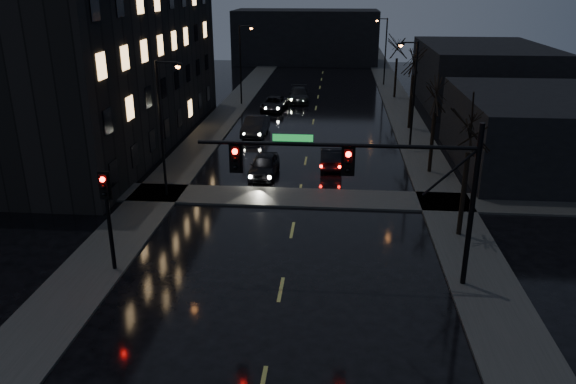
% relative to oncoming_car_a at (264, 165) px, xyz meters
% --- Properties ---
extents(sidewalk_left, '(3.00, 140.00, 0.12)m').
position_rel_oncoming_car_a_xyz_m(sidewalk_left, '(-5.96, 12.51, -0.66)').
color(sidewalk_left, '#2D2D2B').
rests_on(sidewalk_left, ground).
extents(sidewalk_right, '(3.00, 140.00, 0.12)m').
position_rel_oncoming_car_a_xyz_m(sidewalk_right, '(11.04, 12.51, -0.66)').
color(sidewalk_right, '#2D2D2B').
rests_on(sidewalk_right, ground).
extents(sidewalk_cross, '(40.00, 3.00, 0.12)m').
position_rel_oncoming_car_a_xyz_m(sidewalk_cross, '(2.54, -3.99, -0.66)').
color(sidewalk_cross, '#2D2D2B').
rests_on(sidewalk_cross, ground).
extents(apartment_block, '(12.00, 30.00, 12.00)m').
position_rel_oncoming_car_a_xyz_m(apartment_block, '(-13.96, 7.51, 5.28)').
color(apartment_block, black).
rests_on(apartment_block, ground).
extents(commercial_right_near, '(10.00, 14.00, 5.00)m').
position_rel_oncoming_car_a_xyz_m(commercial_right_near, '(18.04, 3.51, 1.78)').
color(commercial_right_near, black).
rests_on(commercial_right_near, ground).
extents(commercial_right_far, '(12.00, 18.00, 6.00)m').
position_rel_oncoming_car_a_xyz_m(commercial_right_far, '(19.54, 25.51, 2.28)').
color(commercial_right_far, black).
rests_on(commercial_right_far, ground).
extents(far_block, '(22.00, 10.00, 8.00)m').
position_rel_oncoming_car_a_xyz_m(far_block, '(-0.46, 55.51, 3.28)').
color(far_block, black).
rests_on(far_block, ground).
extents(signal_mast, '(11.11, 0.41, 7.00)m').
position_rel_oncoming_car_a_xyz_m(signal_mast, '(6.38, -13.49, 4.14)').
color(signal_mast, black).
rests_on(signal_mast, ground).
extents(signal_pole_left, '(0.35, 0.41, 4.53)m').
position_rel_oncoming_car_a_xyz_m(signal_pole_left, '(-4.96, -13.50, 2.29)').
color(signal_pole_left, black).
rests_on(signal_pole_left, ground).
extents(tree_near, '(3.52, 3.52, 8.08)m').
position_rel_oncoming_car_a_xyz_m(tree_near, '(10.94, -8.49, 5.49)').
color(tree_near, black).
rests_on(tree_near, ground).
extents(tree_mid_a, '(3.30, 3.30, 7.58)m').
position_rel_oncoming_car_a_xyz_m(tree_mid_a, '(10.94, 1.51, 5.10)').
color(tree_mid_a, black).
rests_on(tree_mid_a, ground).
extents(tree_mid_b, '(3.74, 3.74, 8.59)m').
position_rel_oncoming_car_a_xyz_m(tree_mid_b, '(10.94, 13.51, 5.89)').
color(tree_mid_b, black).
rests_on(tree_mid_b, ground).
extents(tree_far, '(3.43, 3.43, 7.88)m').
position_rel_oncoming_car_a_xyz_m(tree_far, '(10.94, 27.51, 5.34)').
color(tree_far, black).
rests_on(tree_far, ground).
extents(streetlight_l_near, '(1.53, 0.28, 8.00)m').
position_rel_oncoming_car_a_xyz_m(streetlight_l_near, '(-5.05, -4.49, 4.05)').
color(streetlight_l_near, black).
rests_on(streetlight_l_near, ground).
extents(streetlight_l_far, '(1.53, 0.28, 8.00)m').
position_rel_oncoming_car_a_xyz_m(streetlight_l_far, '(-5.05, 22.51, 4.05)').
color(streetlight_l_far, black).
rests_on(streetlight_l_far, ground).
extents(streetlight_r_mid, '(1.53, 0.28, 8.00)m').
position_rel_oncoming_car_a_xyz_m(streetlight_r_mid, '(10.12, 7.51, 4.05)').
color(streetlight_r_mid, black).
rests_on(streetlight_r_mid, ground).
extents(streetlight_r_far, '(1.53, 0.28, 8.00)m').
position_rel_oncoming_car_a_xyz_m(streetlight_r_far, '(10.12, 35.51, 4.05)').
color(streetlight_r_far, black).
rests_on(streetlight_r_far, ground).
extents(oncoming_car_a, '(1.83, 4.29, 1.45)m').
position_rel_oncoming_car_a_xyz_m(oncoming_car_a, '(0.00, 0.00, 0.00)').
color(oncoming_car_a, black).
rests_on(oncoming_car_a, ground).
extents(oncoming_car_b, '(1.95, 4.82, 1.56)m').
position_rel_oncoming_car_a_xyz_m(oncoming_car_b, '(-2.05, 10.38, 0.05)').
color(oncoming_car_b, black).
rests_on(oncoming_car_b, ground).
extents(oncoming_car_c, '(2.62, 5.02, 1.35)m').
position_rel_oncoming_car_a_xyz_m(oncoming_car_c, '(-1.56, 20.10, -0.05)').
color(oncoming_car_c, black).
rests_on(oncoming_car_c, ground).
extents(oncoming_car_d, '(2.43, 5.31, 1.51)m').
position_rel_oncoming_car_a_xyz_m(oncoming_car_d, '(0.58, 24.59, 0.03)').
color(oncoming_car_d, black).
rests_on(oncoming_car_d, ground).
extents(lead_car, '(1.57, 4.13, 1.35)m').
position_rel_oncoming_car_a_xyz_m(lead_car, '(4.34, 2.34, -0.05)').
color(lead_car, black).
rests_on(lead_car, ground).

